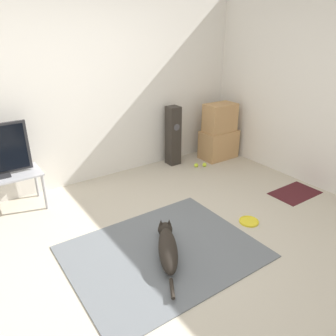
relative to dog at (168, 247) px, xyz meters
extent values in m
plane|color=#BCB29E|center=(-0.02, 0.00, -0.11)|extent=(12.00, 12.00, 0.00)
cube|color=silver|center=(-0.02, 2.10, 1.16)|extent=(8.00, 0.06, 2.55)
cube|color=slate|center=(0.00, 0.08, -0.11)|extent=(1.81, 1.43, 0.01)
ellipsoid|color=black|center=(-0.02, -0.04, 0.00)|extent=(0.49, 0.66, 0.21)
sphere|color=black|center=(0.16, 0.28, -0.02)|extent=(0.15, 0.15, 0.15)
cone|color=black|center=(0.13, 0.31, 0.06)|extent=(0.05, 0.05, 0.07)
cone|color=black|center=(0.20, 0.26, 0.06)|extent=(0.05, 0.05, 0.07)
cylinder|color=black|center=(-0.24, -0.42, -0.06)|extent=(0.14, 0.20, 0.03)
cylinder|color=yellow|center=(1.11, -0.03, -0.10)|extent=(0.22, 0.22, 0.02)
torus|color=yellow|center=(1.11, -0.03, -0.10)|extent=(0.22, 0.22, 0.02)
cube|color=tan|center=(2.18, 1.66, 0.12)|extent=(0.60, 0.37, 0.47)
cube|color=tan|center=(2.17, 1.65, 0.58)|extent=(0.51, 0.32, 0.45)
cube|color=#2D2823|center=(1.40, 1.88, 0.35)|extent=(0.19, 0.19, 0.93)
cylinder|color=#4C4C51|center=(1.40, 1.78, 0.52)|extent=(0.10, 0.00, 0.10)
cylinder|color=#A8A8AD|center=(-0.70, 1.59, 0.11)|extent=(0.04, 0.04, 0.45)
cylinder|color=#A8A8AD|center=(-0.70, 1.98, 0.11)|extent=(0.04, 0.04, 0.45)
sphere|color=#C6E033|center=(1.61, 1.54, -0.08)|extent=(0.07, 0.07, 0.07)
sphere|color=#C6E033|center=(1.73, 1.48, -0.08)|extent=(0.07, 0.07, 0.07)
cube|color=#47191E|center=(2.15, 0.10, -0.11)|extent=(0.65, 0.42, 0.01)
camera|label=1|loc=(-1.46, -2.12, 1.96)|focal=35.00mm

